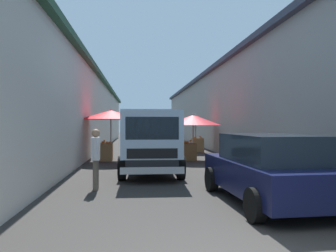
{
  "coord_description": "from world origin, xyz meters",
  "views": [
    {
      "loc": [
        -3.22,
        1.26,
        1.67
      ],
      "look_at": [
        8.82,
        0.09,
        1.6
      ],
      "focal_mm": 35.36,
      "sensor_mm": 36.0,
      "label": 1
    }
  ],
  "objects": [
    {
      "name": "building_left_whitewash",
      "position": [
        15.75,
        6.96,
        2.34
      ],
      "size": [
        49.8,
        7.5,
        4.66
      ],
      "color": "beige",
      "rests_on": "ground"
    },
    {
      "name": "parked_scooter",
      "position": [
        8.09,
        -2.11,
        0.45
      ],
      "size": [
        1.68,
        0.51,
        1.14
      ],
      "color": "black",
      "rests_on": "ground"
    },
    {
      "name": "fruit_stall_near_right",
      "position": [
        16.03,
        -2.26,
        1.72
      ],
      "size": [
        2.15,
        2.15,
        2.27
      ],
      "color": "#9E9EA3",
      "rests_on": "ground"
    },
    {
      "name": "hatchback_car",
      "position": [
        3.51,
        -1.54,
        0.74
      ],
      "size": [
        3.99,
        2.08,
        1.45
      ],
      "color": "#0F1438",
      "rests_on": "ground"
    },
    {
      "name": "building_right_concrete",
      "position": [
        15.75,
        -6.96,
        2.6
      ],
      "size": [
        49.8,
        7.5,
        5.18
      ],
      "color": "gray",
      "rests_on": "ground"
    },
    {
      "name": "fruit_stall_far_left",
      "position": [
        11.82,
        2.4,
        1.92
      ],
      "size": [
        2.76,
        2.76,
        2.37
      ],
      "color": "#9E9EA3",
      "rests_on": "ground"
    },
    {
      "name": "fruit_stall_far_right",
      "position": [
        11.71,
        -1.32,
        1.64
      ],
      "size": [
        2.54,
        2.54,
        2.16
      ],
      "color": "#9E9EA3",
      "rests_on": "ground"
    },
    {
      "name": "delivery_truck",
      "position": [
        7.28,
        0.78,
        1.04
      ],
      "size": [
        4.96,
        2.06,
        2.08
      ],
      "color": "black",
      "rests_on": "ground"
    },
    {
      "name": "ground",
      "position": [
        13.5,
        0.0,
        0.0
      ],
      "size": [
        90.0,
        90.0,
        0.0
      ],
      "primitive_type": "plane",
      "color": "#33302D"
    },
    {
      "name": "vendor_by_crates",
      "position": [
        5.32,
        2.27,
        0.88
      ],
      "size": [
        0.62,
        0.22,
        1.54
      ],
      "color": "#665B4C",
      "rests_on": "ground"
    }
  ]
}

